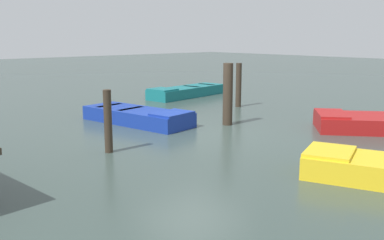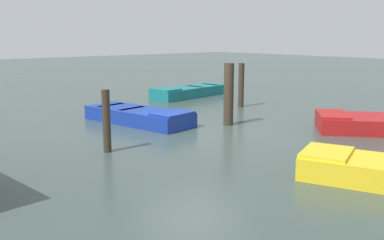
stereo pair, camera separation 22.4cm
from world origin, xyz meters
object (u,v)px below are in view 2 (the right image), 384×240
at_px(rowboat_red, 384,124).
at_px(rowboat_blue, 139,116).
at_px(mooring_piling_near_right, 229,94).
at_px(rowboat_teal, 190,91).
at_px(mooring_piling_far_left, 107,121).
at_px(mooring_piling_mid_right, 241,85).

distance_m(rowboat_red, rowboat_blue, 6.66).
bearing_deg(rowboat_blue, rowboat_red, 29.68).
bearing_deg(mooring_piling_near_right, rowboat_red, -143.10).
xyz_separation_m(rowboat_teal, mooring_piling_far_left, (-5.41, 6.97, 0.46)).
bearing_deg(mooring_piling_mid_right, mooring_piling_far_left, 108.72).
height_order(rowboat_red, mooring_piling_near_right, mooring_piling_near_right).
xyz_separation_m(mooring_piling_mid_right, mooring_piling_far_left, (-2.25, 6.63, -0.09)).
bearing_deg(rowboat_red, mooring_piling_mid_right, -41.27).
bearing_deg(mooring_piling_mid_right, rowboat_teal, -6.14).
bearing_deg(rowboat_teal, mooring_piling_near_right, 52.58).
distance_m(mooring_piling_mid_right, mooring_piling_near_right, 3.22).
relative_size(rowboat_blue, mooring_piling_mid_right, 2.32).
height_order(rowboat_blue, mooring_piling_near_right, mooring_piling_near_right).
distance_m(rowboat_blue, mooring_piling_mid_right, 4.37).
relative_size(mooring_piling_near_right, mooring_piling_far_left, 1.27).
bearing_deg(mooring_piling_mid_right, rowboat_red, 178.72).
bearing_deg(mooring_piling_far_left, mooring_piling_mid_right, -71.28).
bearing_deg(mooring_piling_mid_right, mooring_piling_near_right, 126.68).
height_order(rowboat_red, rowboat_blue, same).
relative_size(rowboat_teal, mooring_piling_mid_right, 2.48).
height_order(rowboat_teal, mooring_piling_near_right, mooring_piling_near_right).
distance_m(rowboat_teal, rowboat_blue, 5.67).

